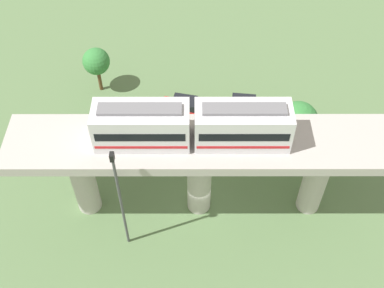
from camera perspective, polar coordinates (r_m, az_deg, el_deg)
The scene contains 9 objects.
ground_plane at distance 40.65m, azimuth 0.82°, elevation -7.25°, with size 120.00×120.00×0.00m, color #5B7A4C.
viaduct at distance 35.67m, azimuth 0.92°, elevation -1.77°, with size 5.20×28.00×8.26m.
train at distance 32.93m, azimuth 0.00°, elevation 2.21°, with size 2.64×13.55×3.24m.
parked_car_yellow at distance 47.31m, azimuth 5.97°, elevation 4.41°, with size 2.25×4.37×1.76m.
parked_car_red at distance 47.01m, azimuth -1.00°, elevation 4.38°, with size 2.67×4.49×1.76m.
parked_car_black at distance 44.41m, azimuth -5.78°, elevation 0.62°, with size 2.67×4.49×1.76m.
tree_near_viaduct at distance 42.64m, azimuth 12.47°, elevation 2.64°, with size 3.53×3.53×5.46m.
tree_far_corner at distance 48.54m, azimuth -11.30°, elevation 9.57°, with size 2.68×2.68×5.00m.
signal_post at distance 34.17m, azimuth -8.52°, elevation -6.41°, with size 0.44×0.28×10.86m.
Camera 1 is at (22.46, -0.60, 33.87)m, focal length 44.92 mm.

